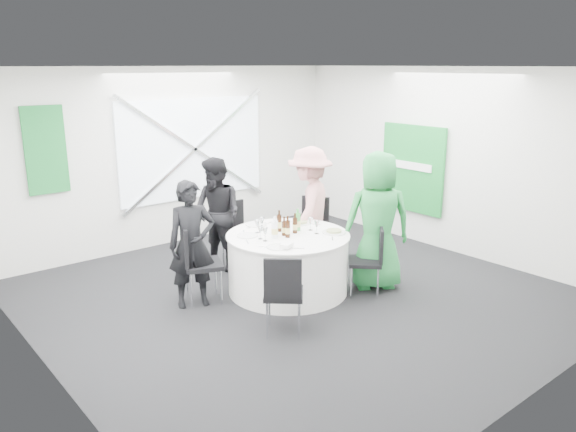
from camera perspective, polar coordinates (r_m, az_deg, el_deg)
floor at (r=7.17m, az=1.03°, el=-8.06°), size 6.00×6.00×0.00m
ceiling at (r=6.59m, az=1.15°, el=14.92°), size 6.00×6.00×0.00m
wall_back at (r=9.19m, az=-11.29°, el=5.94°), size 6.00×0.00×6.00m
wall_front at (r=4.95m, az=24.40°, el=-3.01°), size 6.00×0.00×6.00m
wall_left at (r=5.35m, az=-24.06°, el=-1.68°), size 0.00×6.00×6.00m
wall_right at (r=8.96m, az=15.85°, el=5.43°), size 0.00×6.00×6.00m
window_panel at (r=9.28m, az=-9.57°, el=6.74°), size 2.60×0.03×1.60m
window_brace_a at (r=9.25m, az=-9.44°, el=6.72°), size 2.63×0.05×1.84m
window_brace_b at (r=9.25m, az=-9.44°, el=6.72°), size 2.63×0.05×1.84m
green_banner at (r=8.34m, az=-23.41°, el=6.16°), size 0.55×0.04×1.20m
green_sign at (r=9.29m, az=12.51°, el=4.73°), size 0.05×1.20×1.40m
banquet_table at (r=7.17m, az=0.00°, el=-4.78°), size 1.56×1.56×0.76m
chair_back at (r=8.04m, az=-5.30°, el=-1.34°), size 0.44×0.45×0.94m
chair_back_left at (r=6.86m, az=-9.41°, el=-4.19°), size 0.59×0.58×0.98m
chair_back_right at (r=8.23m, az=2.58°, el=-0.85°), size 0.60×0.60×0.95m
chair_front_right at (r=7.12m, az=8.47°, el=-3.99°), size 0.56×0.56×0.88m
chair_front_left at (r=5.97m, az=-0.48°, el=-7.43°), size 0.59×0.59×0.91m
person_man_back_left at (r=6.74m, az=-9.75°, el=-2.86°), size 0.65×0.53×1.54m
person_man_back at (r=7.88m, az=-7.23°, el=0.12°), size 0.57×0.84×1.60m
person_woman_pink at (r=7.95m, az=2.20°, el=0.86°), size 1.22×1.04×1.73m
person_woman_green at (r=7.24m, az=9.07°, el=-0.49°), size 1.05×0.95×1.79m
plate_back at (r=7.48m, az=-3.24°, el=-0.85°), size 0.29×0.29×0.01m
plate_back_left at (r=7.00m, az=-4.16°, el=-1.99°), size 0.26×0.26×0.01m
plate_back_right at (r=7.51m, az=1.34°, el=-0.68°), size 0.25×0.25×0.04m
plate_front_right at (r=7.14m, az=4.69°, el=-1.60°), size 0.29×0.29×0.04m
plate_front_left at (r=6.55m, az=-1.08°, el=-3.16°), size 0.25×0.25×0.01m
napkin at (r=6.52m, az=-0.14°, el=-2.99°), size 0.19×0.16×0.04m
beer_bottle_a at (r=6.99m, az=-0.39°, el=-1.27°), size 0.06×0.06×0.24m
beer_bottle_b at (r=7.15m, az=-0.90°, el=-0.74°), size 0.06×0.06×0.28m
beer_bottle_c at (r=7.08m, az=0.71°, el=-0.97°), size 0.06×0.06×0.26m
beer_bottle_d at (r=6.91m, az=-0.03°, el=-1.35°), size 0.06×0.06×0.27m
green_water_bottle at (r=7.19m, az=0.98°, el=-0.62°), size 0.08×0.08×0.29m
clear_water_bottle at (r=6.89m, az=-1.37°, el=-1.38°), size 0.08×0.08×0.27m
wine_glass_a at (r=7.40m, az=1.05°, el=-0.06°), size 0.07×0.07×0.17m
wine_glass_b at (r=6.76m, az=-2.34°, el=-1.54°), size 0.07×0.07×0.17m
wine_glass_c at (r=7.10m, az=-3.15°, el=-0.75°), size 0.07×0.07×0.17m
wine_glass_d at (r=7.21m, az=-2.68°, el=-0.49°), size 0.07×0.07×0.17m
wine_glass_e at (r=7.20m, az=2.30°, el=-0.49°), size 0.07×0.07×0.17m
wine_glass_f at (r=7.06m, az=2.94°, el=-0.82°), size 0.07×0.07×0.17m
wine_glass_g at (r=6.85m, az=-2.85°, el=-1.34°), size 0.07×0.07×0.17m
fork_a at (r=7.18m, az=-4.51°, el=-1.59°), size 0.10×0.13×0.01m
knife_a at (r=6.79m, az=-4.17°, el=-2.59°), size 0.08×0.14×0.01m
fork_b at (r=7.56m, az=-1.88°, el=-0.70°), size 0.15×0.02×0.01m
knife_b at (r=7.37m, az=-3.73°, el=-1.13°), size 0.15×0.02×0.01m
fork_c at (r=6.58m, az=-2.41°, el=-3.15°), size 0.11×0.13×0.01m
knife_c at (r=6.52m, az=1.07°, el=-3.31°), size 0.12×0.12×0.01m
fork_d at (r=6.90m, az=4.53°, el=-2.31°), size 0.11×0.12×0.01m
knife_d at (r=7.22m, az=4.40°, el=-1.49°), size 0.11×0.12×0.01m
fork_e at (r=7.49m, az=2.77°, el=-0.85°), size 0.08×0.14×0.01m
knife_e at (r=7.60m, az=0.50°, el=-0.59°), size 0.08×0.14×0.01m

